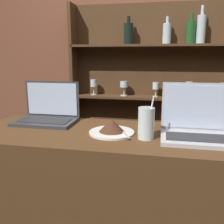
# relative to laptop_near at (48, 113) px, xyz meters

# --- Properties ---
(bar_counter) EXTENTS (1.70, 0.52, 0.97)m
(bar_counter) POSITION_rel_laptop_near_xyz_m (0.55, -0.14, -0.54)
(bar_counter) COLOR #4C3019
(bar_counter) RESTS_ON ground_plane
(back_wall) EXTENTS (7.00, 0.06, 2.70)m
(back_wall) POSITION_rel_laptop_near_xyz_m (0.55, 1.03, 0.32)
(back_wall) COLOR brown
(back_wall) RESTS_ON ground_plane
(back_shelf) EXTENTS (1.53, 0.18, 1.80)m
(back_shelf) POSITION_rel_laptop_near_xyz_m (0.60, 0.95, -0.08)
(back_shelf) COLOR #472D19
(back_shelf) RESTS_ON ground_plane
(laptop_near) EXTENTS (0.34, 0.22, 0.23)m
(laptop_near) POSITION_rel_laptop_near_xyz_m (0.00, 0.00, 0.00)
(laptop_near) COLOR #333338
(laptop_near) RESTS_ON bar_counter
(laptop_far) EXTENTS (0.31, 0.22, 0.25)m
(laptop_far) POSITION_rel_laptop_near_xyz_m (0.80, -0.14, 0.01)
(laptop_far) COLOR #ADADB2
(laptop_far) RESTS_ON bar_counter
(cake_plate) EXTENTS (0.22, 0.22, 0.07)m
(cake_plate) POSITION_rel_laptop_near_xyz_m (0.41, -0.15, -0.02)
(cake_plate) COLOR silver
(cake_plate) RESTS_ON bar_counter
(water_glass) EXTENTS (0.08, 0.08, 0.20)m
(water_glass) POSITION_rel_laptop_near_xyz_m (0.58, -0.20, 0.02)
(water_glass) COLOR silver
(water_glass) RESTS_ON bar_counter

